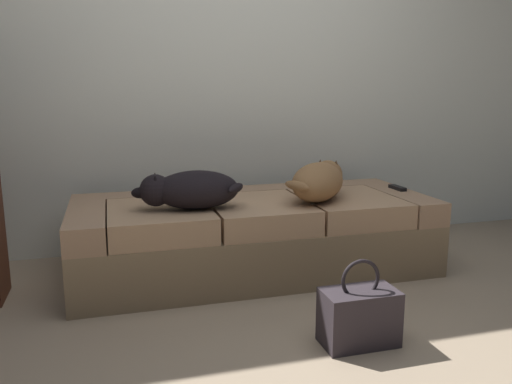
% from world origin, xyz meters
% --- Properties ---
extents(ground_plane, '(10.00, 10.00, 0.00)m').
position_xyz_m(ground_plane, '(0.00, 0.00, 0.00)').
color(ground_plane, tan).
extents(back_wall, '(6.40, 0.10, 2.80)m').
position_xyz_m(back_wall, '(0.00, 1.75, 1.40)').
color(back_wall, silver).
rests_on(back_wall, ground).
extents(couch, '(2.08, 0.86, 0.44)m').
position_xyz_m(couch, '(0.00, 1.13, 0.22)').
color(couch, '#877051').
rests_on(couch, ground).
extents(dog_dark, '(0.61, 0.30, 0.21)m').
position_xyz_m(dog_dark, '(-0.40, 0.97, 0.54)').
color(dog_dark, black).
rests_on(dog_dark, couch).
extents(dog_tan, '(0.51, 0.58, 0.22)m').
position_xyz_m(dog_tan, '(0.36, 1.00, 0.55)').
color(dog_tan, olive).
rests_on(dog_tan, couch).
extents(tv_remote, '(0.05, 0.15, 0.02)m').
position_xyz_m(tv_remote, '(0.96, 1.14, 0.45)').
color(tv_remote, black).
rests_on(tv_remote, couch).
extents(handbag, '(0.32, 0.18, 0.38)m').
position_xyz_m(handbag, '(0.18, 0.12, 0.13)').
color(handbag, '#30292E').
rests_on(handbag, ground).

